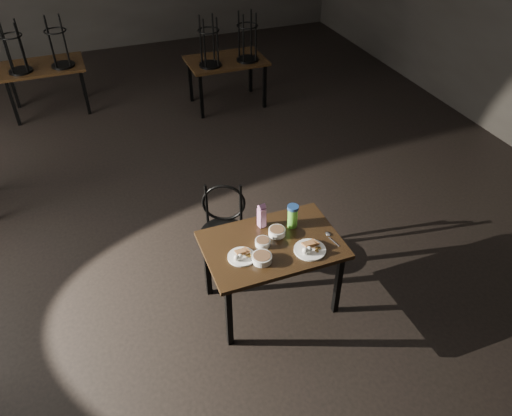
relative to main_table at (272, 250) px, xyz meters
name	(u,v)px	position (x,y,z in m)	size (l,w,h in m)	color
room	(129,18)	(-0.75, 1.50, 1.66)	(12.00, 12.04, 3.22)	black
main_table	(272,250)	(0.00, 0.00, 0.00)	(1.20, 0.80, 0.75)	black
plate_left	(241,256)	(-0.31, -0.08, 0.10)	(0.24, 0.24, 0.08)	white
plate_right	(310,249)	(0.26, -0.21, 0.10)	(0.28, 0.28, 0.09)	white
bowl_near	(263,242)	(-0.09, 0.01, 0.11)	(0.13, 0.13, 0.05)	white
bowl_far	(277,232)	(0.08, 0.09, 0.11)	(0.15, 0.15, 0.06)	white
bowl_big	(262,258)	(-0.17, -0.17, 0.11)	(0.17, 0.17, 0.06)	white
juice_carton	(262,216)	(0.00, 0.26, 0.19)	(0.07, 0.07, 0.25)	#951B73
water_bottle	(293,216)	(0.26, 0.16, 0.19)	(0.12, 0.12, 0.23)	#73ED45
spoon	(329,235)	(0.51, -0.08, 0.08)	(0.06, 0.22, 0.01)	silver
bentwood_chair	(224,224)	(-0.25, 0.63, -0.11)	(0.50, 0.49, 0.94)	black
bg_table_right	(227,60)	(0.96, 4.17, 0.08)	(1.20, 0.80, 1.48)	black
bg_table_far	(42,66)	(-1.72, 4.94, 0.08)	(1.20, 0.80, 1.48)	black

